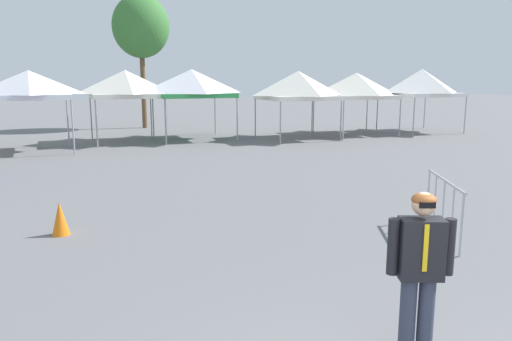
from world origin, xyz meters
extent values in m
cylinder|color=#9E9EA3|center=(-2.76, 17.21, 1.13)|extent=(0.06, 0.06, 2.26)
cylinder|color=#9E9EA3|center=(-2.97, 19.97, 1.13)|extent=(0.06, 0.06, 2.26)
pyramid|color=white|center=(-4.24, 18.48, 2.71)|extent=(3.12, 3.12, 0.90)
cube|color=white|center=(-4.24, 18.48, 2.16)|extent=(3.09, 3.09, 0.20)
cylinder|color=#9E9EA3|center=(-1.84, 19.07, 1.10)|extent=(0.06, 0.06, 2.19)
cylinder|color=#9E9EA3|center=(1.08, 19.20, 1.10)|extent=(0.06, 0.06, 2.19)
cylinder|color=#9E9EA3|center=(-1.97, 22.00, 1.10)|extent=(0.06, 0.06, 2.19)
cylinder|color=#9E9EA3|center=(0.96, 22.12, 1.10)|extent=(0.06, 0.06, 2.19)
pyramid|color=white|center=(-0.44, 20.60, 2.71)|extent=(3.20, 3.20, 1.04)
cube|color=white|center=(-0.44, 20.60, 2.09)|extent=(3.17, 3.17, 0.20)
cylinder|color=#9E9EA3|center=(1.00, 18.79, 1.09)|extent=(0.06, 0.06, 2.19)
cylinder|color=#9E9EA3|center=(4.30, 18.93, 1.09)|extent=(0.06, 0.06, 2.19)
cylinder|color=#9E9EA3|center=(0.85, 22.09, 1.09)|extent=(0.06, 0.06, 2.19)
cylinder|color=#9E9EA3|center=(4.16, 22.24, 1.09)|extent=(0.06, 0.06, 2.19)
pyramid|color=white|center=(2.58, 20.51, 2.74)|extent=(3.62, 3.62, 1.09)
cube|color=green|center=(2.58, 20.51, 2.09)|extent=(3.59, 3.59, 0.20)
cylinder|color=#9E9EA3|center=(5.80, 17.38, 1.03)|extent=(0.06, 0.06, 2.06)
cylinder|color=#9E9EA3|center=(8.96, 17.41, 1.03)|extent=(0.06, 0.06, 2.06)
cylinder|color=#9E9EA3|center=(5.76, 20.54, 1.03)|extent=(0.06, 0.06, 2.06)
cylinder|color=#9E9EA3|center=(8.93, 20.58, 1.03)|extent=(0.06, 0.06, 2.06)
pyramid|color=white|center=(7.36, 18.98, 2.63)|extent=(3.35, 3.35, 1.14)
cube|color=white|center=(7.36, 18.98, 1.96)|extent=(3.32, 3.32, 0.20)
cylinder|color=#9E9EA3|center=(9.33, 18.29, 1.02)|extent=(0.06, 0.06, 2.03)
cylinder|color=#9E9EA3|center=(12.59, 18.13, 1.02)|extent=(0.06, 0.06, 2.03)
cylinder|color=#9E9EA3|center=(9.50, 21.55, 1.02)|extent=(0.06, 0.06, 2.03)
cylinder|color=#9E9EA3|center=(12.75, 21.38, 1.02)|extent=(0.06, 0.06, 2.03)
pyramid|color=white|center=(11.04, 19.84, 2.59)|extent=(3.59, 3.59, 1.12)
cube|color=white|center=(11.04, 19.84, 1.93)|extent=(3.56, 3.56, 0.20)
cylinder|color=#9E9EA3|center=(13.29, 17.96, 1.06)|extent=(0.06, 0.06, 2.11)
cylinder|color=#9E9EA3|center=(16.52, 17.95, 1.06)|extent=(0.06, 0.06, 2.11)
cylinder|color=#9E9EA3|center=(13.30, 21.19, 1.06)|extent=(0.06, 0.06, 2.11)
cylinder|color=#9E9EA3|center=(16.53, 21.18, 1.06)|extent=(0.06, 0.06, 2.11)
pyramid|color=white|center=(14.91, 19.57, 2.74)|extent=(3.40, 3.40, 1.25)
cube|color=white|center=(14.91, 19.57, 2.01)|extent=(3.37, 3.37, 0.20)
cylinder|color=#33384C|center=(0.41, 1.27, 0.46)|extent=(0.16, 0.16, 0.92)
cylinder|color=#33384C|center=(0.57, 1.21, 0.46)|extent=(0.16, 0.16, 0.92)
cube|color=black|center=(0.49, 1.24, 1.22)|extent=(0.48, 0.37, 0.60)
cylinder|color=black|center=(0.24, 1.33, 1.24)|extent=(0.11, 0.11, 0.56)
cylinder|color=black|center=(0.74, 1.14, 1.24)|extent=(0.11, 0.11, 0.56)
sphere|color=#D8A884|center=(0.49, 1.24, 1.67)|extent=(0.23, 0.23, 0.23)
ellipsoid|color=brown|center=(0.49, 1.24, 1.71)|extent=(0.23, 0.23, 0.14)
cube|color=black|center=(0.45, 1.14, 1.68)|extent=(0.15, 0.08, 0.06)
cube|color=yellow|center=(0.44, 1.12, 1.27)|extent=(0.05, 0.03, 0.46)
cylinder|color=brown|center=(1.14, 26.93, 2.25)|extent=(0.28, 0.28, 4.49)
ellipsoid|color=#387233|center=(1.14, 26.93, 5.78)|extent=(3.22, 3.22, 3.54)
cylinder|color=#B7BABF|center=(3.54, 4.41, 1.05)|extent=(0.91, 1.93, 0.05)
cylinder|color=#B7BABF|center=(3.95, 5.32, 0.53)|extent=(0.04, 0.04, 1.05)
cylinder|color=#B7BABF|center=(3.13, 3.50, 0.53)|extent=(0.04, 0.04, 1.05)
cylinder|color=#B7BABF|center=(3.75, 4.89, 0.58)|extent=(0.04, 0.04, 0.92)
cylinder|color=#B7BABF|center=(3.54, 4.41, 0.58)|extent=(0.04, 0.04, 0.92)
cylinder|color=#B7BABF|center=(3.32, 3.94, 0.58)|extent=(0.04, 0.04, 0.92)
cone|color=orange|center=(-2.98, 6.93, 0.31)|extent=(0.32, 0.32, 0.62)
camera|label=1|loc=(-2.55, -2.45, 2.83)|focal=34.36mm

